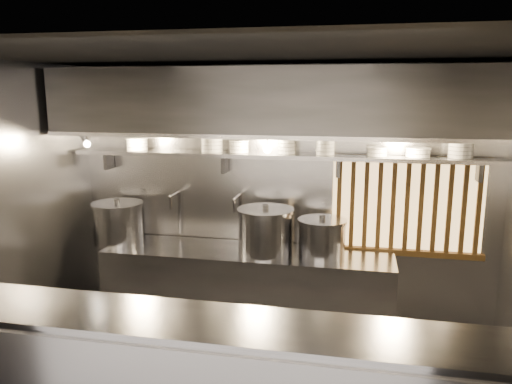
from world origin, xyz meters
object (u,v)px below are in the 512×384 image
(stock_pot_left, at_px, (118,222))
(heat_lamp, at_px, (85,138))
(pendant_bulb, at_px, (268,149))
(stock_pot_mid, at_px, (265,231))
(stock_pot_right, at_px, (322,237))

(stock_pot_left, bearing_deg, heat_lamp, -116.24)
(heat_lamp, xyz_separation_m, pendant_bulb, (1.80, 0.35, -0.11))
(heat_lamp, bearing_deg, stock_pot_mid, 7.63)
(pendant_bulb, height_order, stock_pot_mid, pendant_bulb)
(pendant_bulb, xyz_separation_m, stock_pot_right, (0.57, -0.06, -0.87))
(heat_lamp, distance_m, stock_pot_right, 2.58)
(pendant_bulb, distance_m, stock_pot_mid, 0.83)
(stock_pot_left, relative_size, stock_pot_right, 1.47)
(stock_pot_mid, height_order, stock_pot_right, stock_pot_mid)
(stock_pot_mid, xyz_separation_m, stock_pot_right, (0.57, 0.05, -0.05))
(stock_pot_left, distance_m, stock_pot_mid, 1.65)
(pendant_bulb, relative_size, stock_pot_left, 0.25)
(stock_pot_right, bearing_deg, heat_lamp, -173.04)
(pendant_bulb, relative_size, stock_pot_mid, 0.24)
(heat_lamp, relative_size, pendant_bulb, 1.87)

